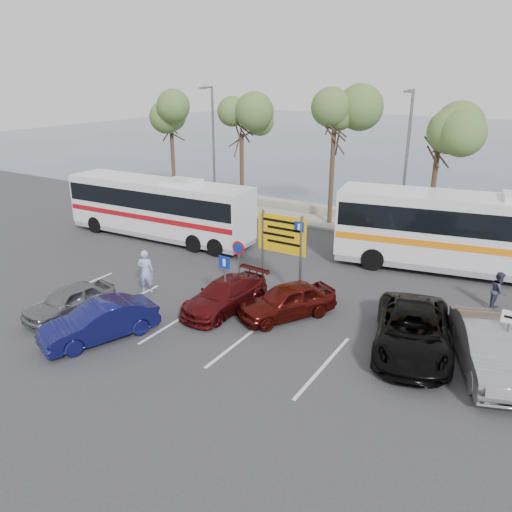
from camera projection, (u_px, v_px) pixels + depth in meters
The scene contains 25 objects.
ground at pixel (218, 318), 19.30m from camera, with size 120.00×120.00×0.00m, color #303032.
kerb_strip at pixel (352, 227), 30.48m from camera, with size 44.00×2.40×0.15m, color gray.
seawall at pixel (363, 216), 32.00m from camera, with size 48.00×0.80×0.60m, color tan.
sea at pixel (477, 144), 67.32m from camera, with size 140.00×140.00×0.00m, color #3E4D63.
tree_far_left at pixel (170, 113), 35.22m from camera, with size 3.20×3.20×7.60m.
tree_left at pixel (241, 121), 32.38m from camera, with size 3.20×3.20×7.20m.
tree_mid at pixel (335, 115), 28.96m from camera, with size 3.20×3.20×8.00m.
tree_right at pixel (440, 129), 26.18m from camera, with size 3.20×3.20×7.40m.
street_lamp_left at pixel (213, 142), 33.47m from camera, with size 0.45×1.15×8.01m.
street_lamp_right at pixel (406, 158), 27.07m from camera, with size 0.45×1.15×8.01m.
direction_sign at pixel (282, 240), 20.53m from camera, with size 2.20×0.12×3.60m.
sign_no_stop at pixel (239, 259), 20.97m from camera, with size 0.60×0.08×2.35m.
sign_parking at pixel (225, 275), 19.53m from camera, with size 0.50×0.07×2.25m.
sign_taxi at pixel (507, 334), 15.19m from camera, with size 0.50×0.07×2.20m.
lane_markings at pixel (179, 321), 19.06m from camera, with size 12.02×4.20×0.01m, color silver, non-canonical shape.
coach_bus_left at pixel (159, 210), 28.24m from camera, with size 11.45×2.95×3.54m.
coach_bus_right at pixel (476, 237), 23.00m from camera, with size 12.92×4.93×3.94m.
car_silver_a at pixel (70, 301), 19.27m from camera, with size 1.45×3.60×1.23m, color slate.
car_blue at pixel (100, 322), 17.55m from camera, with size 1.42×4.07×1.34m, color #10134D.
car_maroon at pixel (225, 295), 19.80m from camera, with size 1.71×4.19×1.22m, color #4E0D0E.
car_red at pixel (287, 301), 19.19m from camera, with size 1.58×3.92×1.34m, color #4A0E0A.
suv_black at pixel (412, 331), 16.81m from camera, with size 2.44×5.29×1.47m, color black.
car_silver_b at pixel (490, 349), 15.61m from camera, with size 1.67×4.78×1.58m, color gray.
pedestrian_near at pixel (146, 271), 21.26m from camera, with size 0.70×0.46×1.92m, color #94A7D7.
pedestrian_far at pixel (499, 291), 19.78m from camera, with size 0.76×0.59×1.57m, color #32384B.
Camera 1 is at (10.32, -13.98, 8.86)m, focal length 35.00 mm.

